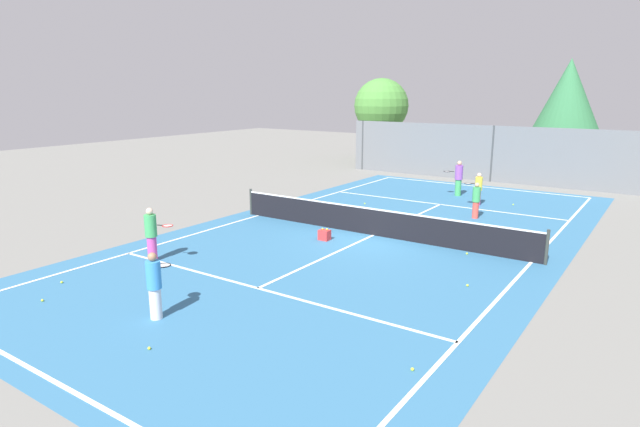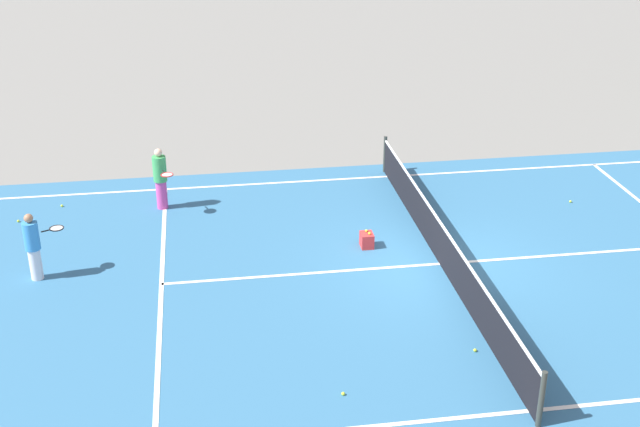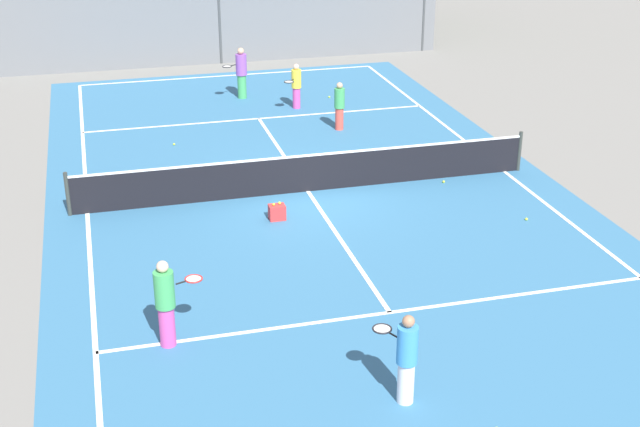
% 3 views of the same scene
% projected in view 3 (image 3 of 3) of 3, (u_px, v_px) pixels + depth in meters
% --- Properties ---
extents(ground_plane, '(80.00, 80.00, 0.00)m').
position_uv_depth(ground_plane, '(308.00, 191.00, 22.51)').
color(ground_plane, slate).
extents(court_surface, '(13.00, 25.00, 0.01)m').
position_uv_depth(court_surface, '(308.00, 191.00, 22.51)').
color(court_surface, teal).
rests_on(court_surface, ground_plane).
extents(tennis_net, '(11.90, 0.10, 1.10)m').
position_uv_depth(tennis_net, '(308.00, 173.00, 22.30)').
color(tennis_net, '#333833').
rests_on(tennis_net, ground_plane).
extents(perimeter_fence, '(18.00, 0.12, 3.20)m').
position_uv_depth(perimeter_fence, '(220.00, 23.00, 34.26)').
color(perimeter_fence, slate).
rests_on(perimeter_fence, ground_plane).
extents(player_0, '(0.32, 0.32, 1.49)m').
position_uv_depth(player_0, '(339.00, 106.00, 26.86)').
color(player_0, '#E54C3F').
rests_on(player_0, ground_plane).
extents(player_1, '(0.93, 0.59, 1.68)m').
position_uv_depth(player_1, '(166.00, 302.00, 15.46)').
color(player_1, '#D14799').
rests_on(player_1, ground_plane).
extents(player_2, '(0.64, 0.90, 1.60)m').
position_uv_depth(player_2, '(406.00, 358.00, 13.91)').
color(player_2, silver).
rests_on(player_2, ground_plane).
extents(player_3, '(0.94, 0.67, 1.75)m').
position_uv_depth(player_3, '(241.00, 72.00, 29.99)').
color(player_3, '#3FA559').
rests_on(player_3, ground_plane).
extents(player_4, '(0.74, 0.83, 1.49)m').
position_uv_depth(player_4, '(296.00, 86.00, 28.94)').
color(player_4, '#D14799').
rests_on(player_4, ground_plane).
extents(ball_crate, '(0.38, 0.30, 0.43)m').
position_uv_depth(ball_crate, '(277.00, 212.00, 20.82)').
color(ball_crate, red).
rests_on(ball_crate, ground_plane).
extents(tennis_ball_0, '(0.07, 0.07, 0.07)m').
position_uv_depth(tennis_ball_0, '(329.00, 97.00, 30.36)').
color(tennis_ball_0, '#CCE533').
rests_on(tennis_ball_0, ground_plane).
extents(tennis_ball_2, '(0.07, 0.07, 0.07)m').
position_uv_depth(tennis_ball_2, '(444.00, 182.00, 23.04)').
color(tennis_ball_2, '#CCE533').
rests_on(tennis_ball_2, ground_plane).
extents(tennis_ball_3, '(0.07, 0.07, 0.07)m').
position_uv_depth(tennis_ball_3, '(526.00, 219.00, 20.82)').
color(tennis_ball_3, '#CCE533').
rests_on(tennis_ball_3, ground_plane).
extents(tennis_ball_5, '(0.07, 0.07, 0.07)m').
position_uv_depth(tennis_ball_5, '(174.00, 144.00, 25.78)').
color(tennis_ball_5, '#CCE533').
rests_on(tennis_ball_5, ground_plane).
extents(tennis_ball_6, '(0.07, 0.07, 0.07)m').
position_uv_depth(tennis_ball_6, '(105.00, 210.00, 21.31)').
color(tennis_ball_6, '#CCE533').
rests_on(tennis_ball_6, ground_plane).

